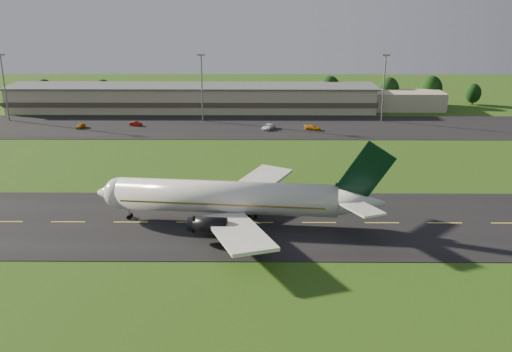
{
  "coord_description": "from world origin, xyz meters",
  "views": [
    {
      "loc": [
        22.66,
        -91.99,
        39.17
      ],
      "look_at": [
        21.92,
        8.0,
        6.0
      ],
      "focal_mm": 40.0,
      "sensor_mm": 36.0,
      "label": 1
    }
  ],
  "objects_px": {
    "terminal": "(211,98)",
    "service_vehicle_c": "(268,127)",
    "service_vehicle_b": "(136,124)",
    "service_vehicle_d": "(313,128)",
    "airliner": "(231,198)",
    "light_mast_east": "(384,80)",
    "light_mast_centre": "(202,80)",
    "service_vehicle_a": "(81,126)",
    "light_mast_west": "(4,79)"
  },
  "relations": [
    {
      "from": "light_mast_west",
      "to": "light_mast_east",
      "type": "xyz_separation_m",
      "value": [
        115.0,
        0.0,
        0.0
      ]
    },
    {
      "from": "airliner",
      "to": "service_vehicle_b",
      "type": "distance_m",
      "value": 79.83
    },
    {
      "from": "light_mast_east",
      "to": "service_vehicle_a",
      "type": "xyz_separation_m",
      "value": [
        -89.76,
        -10.0,
        -11.99
      ]
    },
    {
      "from": "terminal",
      "to": "service_vehicle_d",
      "type": "xyz_separation_m",
      "value": [
        31.38,
        -27.98,
        -3.2
      ]
    },
    {
      "from": "light_mast_west",
      "to": "light_mast_east",
      "type": "bearing_deg",
      "value": 0.0
    },
    {
      "from": "terminal",
      "to": "service_vehicle_d",
      "type": "distance_m",
      "value": 42.17
    },
    {
      "from": "terminal",
      "to": "light_mast_centre",
      "type": "distance_m",
      "value": 18.45
    },
    {
      "from": "service_vehicle_b",
      "to": "service_vehicle_d",
      "type": "height_order",
      "value": "service_vehicle_d"
    },
    {
      "from": "airliner",
      "to": "service_vehicle_d",
      "type": "relative_size",
      "value": 10.81
    },
    {
      "from": "light_mast_centre",
      "to": "terminal",
      "type": "bearing_deg",
      "value": 85.05
    },
    {
      "from": "terminal",
      "to": "light_mast_centre",
      "type": "height_order",
      "value": "light_mast_centre"
    },
    {
      "from": "terminal",
      "to": "airliner",
      "type": "bearing_deg",
      "value": -83.28
    },
    {
      "from": "airliner",
      "to": "light_mast_east",
      "type": "relative_size",
      "value": 2.52
    },
    {
      "from": "light_mast_west",
      "to": "light_mast_centre",
      "type": "distance_m",
      "value": 60.0
    },
    {
      "from": "airliner",
      "to": "service_vehicle_c",
      "type": "height_order",
      "value": "airliner"
    },
    {
      "from": "light_mast_east",
      "to": "service_vehicle_b",
      "type": "bearing_deg",
      "value": -174.58
    },
    {
      "from": "terminal",
      "to": "light_mast_west",
      "type": "bearing_deg",
      "value": -165.24
    },
    {
      "from": "terminal",
      "to": "service_vehicle_c",
      "type": "bearing_deg",
      "value": -55.58
    },
    {
      "from": "light_mast_centre",
      "to": "service_vehicle_b",
      "type": "relative_size",
      "value": 5.27
    },
    {
      "from": "light_mast_centre",
      "to": "service_vehicle_a",
      "type": "relative_size",
      "value": 5.31
    },
    {
      "from": "terminal",
      "to": "service_vehicle_d",
      "type": "relative_size",
      "value": 30.59
    },
    {
      "from": "light_mast_east",
      "to": "airliner",
      "type": "bearing_deg",
      "value": -117.82
    },
    {
      "from": "light_mast_west",
      "to": "airliner",
      "type": "bearing_deg",
      "value": -47.75
    },
    {
      "from": "light_mast_centre",
      "to": "service_vehicle_c",
      "type": "xyz_separation_m",
      "value": [
        20.0,
        -10.95,
        -11.89
      ]
    },
    {
      "from": "light_mast_west",
      "to": "service_vehicle_a",
      "type": "relative_size",
      "value": 5.31
    },
    {
      "from": "light_mast_east",
      "to": "service_vehicle_a",
      "type": "distance_m",
      "value": 91.11
    },
    {
      "from": "airliner",
      "to": "service_vehicle_c",
      "type": "distance_m",
      "value": 69.62
    },
    {
      "from": "terminal",
      "to": "service_vehicle_b",
      "type": "relative_size",
      "value": 37.56
    },
    {
      "from": "service_vehicle_a",
      "to": "service_vehicle_c",
      "type": "height_order",
      "value": "service_vehicle_c"
    },
    {
      "from": "airliner",
      "to": "light_mast_centre",
      "type": "relative_size",
      "value": 2.52
    },
    {
      "from": "service_vehicle_d",
      "to": "airliner",
      "type": "bearing_deg",
      "value": -172.98
    },
    {
      "from": "service_vehicle_c",
      "to": "service_vehicle_b",
      "type": "bearing_deg",
      "value": -163.12
    },
    {
      "from": "light_mast_centre",
      "to": "service_vehicle_b",
      "type": "distance_m",
      "value": 23.76
    },
    {
      "from": "service_vehicle_d",
      "to": "terminal",
      "type": "bearing_deg",
      "value": 71.65
    },
    {
      "from": "light_mast_west",
      "to": "service_vehicle_b",
      "type": "height_order",
      "value": "light_mast_west"
    },
    {
      "from": "light_mast_east",
      "to": "service_vehicle_b",
      "type": "height_order",
      "value": "light_mast_east"
    },
    {
      "from": "light_mast_east",
      "to": "service_vehicle_d",
      "type": "xyz_separation_m",
      "value": [
        -22.22,
        -11.8,
        -11.95
      ]
    },
    {
      "from": "airliner",
      "to": "service_vehicle_c",
      "type": "relative_size",
      "value": 9.5
    },
    {
      "from": "light_mast_west",
      "to": "light_mast_centre",
      "type": "relative_size",
      "value": 1.0
    },
    {
      "from": "light_mast_east",
      "to": "service_vehicle_a",
      "type": "height_order",
      "value": "light_mast_east"
    },
    {
      "from": "service_vehicle_c",
      "to": "service_vehicle_d",
      "type": "xyz_separation_m",
      "value": [
        12.78,
        -0.85,
        -0.06
      ]
    },
    {
      "from": "service_vehicle_a",
      "to": "service_vehicle_d",
      "type": "height_order",
      "value": "service_vehicle_d"
    },
    {
      "from": "service_vehicle_c",
      "to": "service_vehicle_a",
      "type": "bearing_deg",
      "value": -158.43
    },
    {
      "from": "service_vehicle_a",
      "to": "service_vehicle_c",
      "type": "xyz_separation_m",
      "value": [
        54.76,
        -0.95,
        0.1
      ]
    },
    {
      "from": "airliner",
      "to": "service_vehicle_d",
      "type": "bearing_deg",
      "value": 79.48
    },
    {
      "from": "light_mast_centre",
      "to": "service_vehicle_c",
      "type": "bearing_deg",
      "value": -28.71
    },
    {
      "from": "light_mast_centre",
      "to": "light_mast_east",
      "type": "height_order",
      "value": "same"
    },
    {
      "from": "service_vehicle_b",
      "to": "light_mast_west",
      "type": "bearing_deg",
      "value": 97.15
    },
    {
      "from": "light_mast_west",
      "to": "service_vehicle_d",
      "type": "distance_m",
      "value": 94.29
    },
    {
      "from": "light_mast_east",
      "to": "service_vehicle_b",
      "type": "xyz_separation_m",
      "value": [
        -74.25,
        -7.05,
        -12.0
      ]
    }
  ]
}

